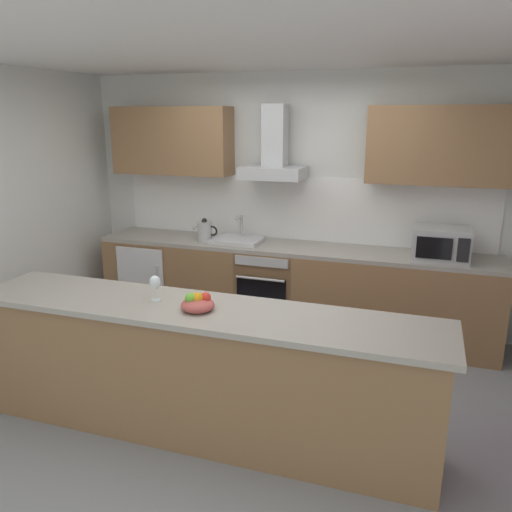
% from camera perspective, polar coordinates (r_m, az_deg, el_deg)
% --- Properties ---
extents(ground, '(5.60, 4.50, 0.02)m').
position_cam_1_polar(ground, '(4.23, -1.63, -15.60)').
color(ground, gray).
extents(ceiling, '(5.60, 4.50, 0.02)m').
position_cam_1_polar(ceiling, '(3.65, -1.96, 22.34)').
color(ceiling, white).
extents(wall_back, '(5.60, 0.12, 2.60)m').
position_cam_1_polar(wall_back, '(5.43, 4.89, 6.16)').
color(wall_back, silver).
rests_on(wall_back, ground).
extents(backsplash_tile, '(3.91, 0.02, 0.66)m').
position_cam_1_polar(backsplash_tile, '(5.37, 4.69, 5.31)').
color(backsplash_tile, white).
extents(counter_back, '(4.05, 0.60, 0.90)m').
position_cam_1_polar(counter_back, '(5.28, 3.69, -3.61)').
color(counter_back, olive).
rests_on(counter_back, ground).
extents(counter_island, '(3.25, 0.64, 0.95)m').
position_cam_1_polar(counter_island, '(3.59, -6.15, -12.75)').
color(counter_island, olive).
rests_on(counter_island, ground).
extents(upper_cabinets, '(4.00, 0.32, 0.70)m').
position_cam_1_polar(upper_cabinets, '(5.14, 4.42, 12.49)').
color(upper_cabinets, olive).
extents(oven, '(0.60, 0.62, 0.80)m').
position_cam_1_polar(oven, '(5.30, 1.52, -3.37)').
color(oven, slate).
rests_on(oven, ground).
extents(refrigerator, '(0.58, 0.60, 0.85)m').
position_cam_1_polar(refrigerator, '(5.83, -11.34, -2.28)').
color(refrigerator, white).
rests_on(refrigerator, ground).
extents(microwave, '(0.50, 0.38, 0.30)m').
position_cam_1_polar(microwave, '(4.91, 19.97, 1.30)').
color(microwave, '#B7BABC').
rests_on(microwave, counter_back).
extents(sink, '(0.50, 0.40, 0.26)m').
position_cam_1_polar(sink, '(5.29, -2.08, 1.86)').
color(sink, silver).
rests_on(sink, counter_back).
extents(kettle, '(0.29, 0.15, 0.24)m').
position_cam_1_polar(kettle, '(5.37, -5.75, 2.82)').
color(kettle, '#B7BABC').
rests_on(kettle, counter_back).
extents(range_hood, '(0.62, 0.45, 0.72)m').
position_cam_1_polar(range_hood, '(5.16, 2.05, 11.17)').
color(range_hood, '#B7BABC').
extents(wine_glass, '(0.08, 0.08, 0.18)m').
position_cam_1_polar(wine_glass, '(3.53, -11.23, -3.00)').
color(wine_glass, silver).
rests_on(wine_glass, counter_island).
extents(fruit_bowl, '(0.22, 0.22, 0.13)m').
position_cam_1_polar(fruit_bowl, '(3.34, -6.54, -5.30)').
color(fruit_bowl, '#B24C47').
rests_on(fruit_bowl, counter_island).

